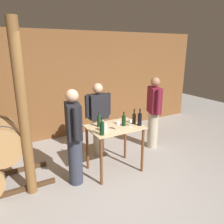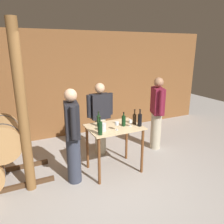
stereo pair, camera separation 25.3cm
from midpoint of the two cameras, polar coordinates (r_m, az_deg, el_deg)
name	(u,v)px [view 1 (the left image)]	position (r m, az deg, el deg)	size (l,w,h in m)	color
ground_plane	(126,195)	(3.77, 1.53, -20.90)	(14.00, 14.00, 0.00)	#9E9993
back_wall	(65,86)	(5.75, -13.39, 6.68)	(8.40, 0.05, 2.70)	brown
tasting_table	(115,136)	(4.07, -1.10, -6.21)	(0.98, 0.72, 0.90)	#D1B284
wooden_post	(23,113)	(3.54, -24.13, -0.36)	(0.16, 0.16, 2.70)	brown
wine_bottle_far_left	(102,128)	(3.60, -4.66, -4.24)	(0.08, 0.08, 0.31)	black
wine_bottle_left	(99,121)	(3.97, -5.26, -2.33)	(0.07, 0.07, 0.29)	#193819
wine_bottle_center	(124,120)	(4.01, 1.29, -2.20)	(0.07, 0.07, 0.26)	black
wine_bottle_right	(134,118)	(4.13, 4.05, -1.64)	(0.07, 0.07, 0.29)	black
wine_bottle_far_right	(140,119)	(4.03, 5.47, -1.88)	(0.08, 0.08, 0.32)	black
wine_glass_near_left	(118,124)	(3.80, -0.38, -3.08)	(0.07, 0.07, 0.15)	silver
wine_glass_near_center	(130,121)	(4.01, 3.03, -2.45)	(0.06, 0.06, 0.12)	silver
ice_bucket	(104,127)	(3.77, -3.99, -4.06)	(0.11, 0.11, 0.14)	silver
person_host	(154,111)	(5.06, 9.44, 0.15)	(0.34, 0.56, 1.67)	#B7AD93
person_visitor_with_scarf	(74,136)	(3.71, -11.83, -6.17)	(0.29, 0.58, 1.67)	#333847
person_visitor_bearded	(98,118)	(4.68, -5.15, -1.61)	(0.59, 0.24, 1.59)	#B7AD93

